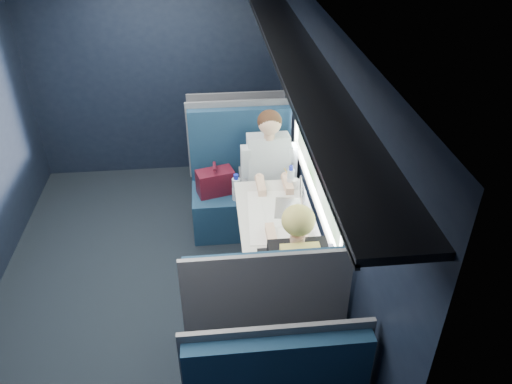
{
  "coord_description": "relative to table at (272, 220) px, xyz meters",
  "views": [
    {
      "loc": [
        0.56,
        -3.32,
        3.14
      ],
      "look_at": [
        0.9,
        0.0,
        0.95
      ],
      "focal_mm": 35.0,
      "sensor_mm": 36.0,
      "label": 1
    }
  ],
  "objects": [
    {
      "name": "seat_bay_far",
      "position": [
        -0.18,
        -0.87,
        -0.25
      ],
      "size": [
        1.04,
        0.62,
        1.26
      ],
      "color": "#0D233B",
      "rests_on": "ground"
    },
    {
      "name": "ground",
      "position": [
        -1.03,
        0.0,
        -0.67
      ],
      "size": [
        2.8,
        4.2,
        0.01
      ],
      "primitive_type": "cube",
      "color": "black"
    },
    {
      "name": "seat_row_front",
      "position": [
        -0.18,
        1.8,
        -0.25
      ],
      "size": [
        1.04,
        0.51,
        1.16
      ],
      "color": "#0D233B",
      "rests_on": "ground"
    },
    {
      "name": "bottle_small",
      "position": [
        0.21,
        0.36,
        0.17
      ],
      "size": [
        0.06,
        0.06,
        0.22
      ],
      "color": "silver",
      "rests_on": "table"
    },
    {
      "name": "cup",
      "position": [
        0.24,
        0.35,
        0.12
      ],
      "size": [
        0.07,
        0.07,
        0.09
      ],
      "primitive_type": "cylinder",
      "color": "white",
      "rests_on": "table"
    },
    {
      "name": "laptop",
      "position": [
        0.2,
        0.03,
        0.14
      ],
      "size": [
        0.28,
        0.34,
        0.23
      ],
      "color": "silver",
      "rests_on": "table"
    },
    {
      "name": "woman",
      "position": [
        0.07,
        -0.71,
        0.06
      ],
      "size": [
        0.53,
        0.56,
        1.32
      ],
      "color": "black",
      "rests_on": "ground"
    },
    {
      "name": "man",
      "position": [
        0.07,
        0.7,
        0.06
      ],
      "size": [
        0.53,
        0.56,
        1.32
      ],
      "color": "black",
      "rests_on": "ground"
    },
    {
      "name": "papers",
      "position": [
        0.06,
        -0.06,
        0.08
      ],
      "size": [
        0.56,
        0.77,
        0.01
      ],
      "primitive_type": "cube",
      "rotation": [
        0.0,
        0.0,
        -0.06
      ],
      "color": "white",
      "rests_on": "table"
    },
    {
      "name": "room_shell",
      "position": [
        -1.01,
        0.0,
        0.81
      ],
      "size": [
        3.0,
        4.4,
        2.4
      ],
      "color": "black",
      "rests_on": "ground"
    },
    {
      "name": "seat_bay_near",
      "position": [
        -0.2,
        0.87,
        -0.24
      ],
      "size": [
        1.04,
        0.62,
        1.26
      ],
      "color": "#0D233B",
      "rests_on": "ground"
    },
    {
      "name": "table",
      "position": [
        0.0,
        0.0,
        0.0
      ],
      "size": [
        0.62,
        1.0,
        0.74
      ],
      "color": "#54565E",
      "rests_on": "ground"
    }
  ]
}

